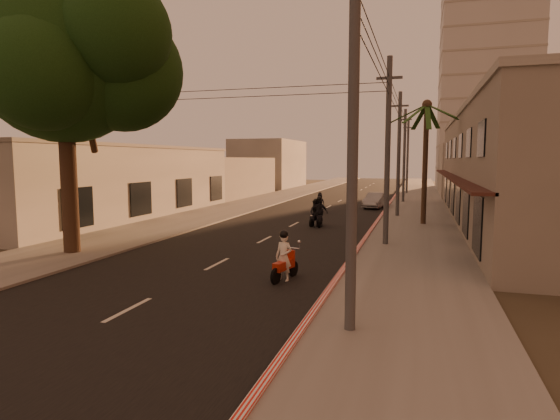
{
  "coord_description": "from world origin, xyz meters",
  "views": [
    {
      "loc": [
        7.71,
        -14.94,
        4.2
      ],
      "look_at": [
        1.2,
        6.81,
        1.74
      ],
      "focal_mm": 30.0,
      "sensor_mm": 36.0,
      "label": 1
    }
  ],
  "objects_px": {
    "palm_tree": "(427,112)",
    "scooter_mid_a": "(316,214)",
    "scooter_far_a": "(320,204)",
    "parked_car": "(376,200)",
    "broadleaf_tree": "(73,59)",
    "scooter_red": "(284,258)",
    "scooter_mid_b": "(319,213)"
  },
  "relations": [
    {
      "from": "palm_tree",
      "to": "scooter_mid_a",
      "type": "xyz_separation_m",
      "value": [
        -6.52,
        -2.26,
        -6.35
      ]
    },
    {
      "from": "scooter_far_a",
      "to": "parked_car",
      "type": "height_order",
      "value": "scooter_far_a"
    },
    {
      "from": "broadleaf_tree",
      "to": "parked_car",
      "type": "distance_m",
      "value": 27.29
    },
    {
      "from": "palm_tree",
      "to": "scooter_red",
      "type": "distance_m",
      "value": 17.55
    },
    {
      "from": "broadleaf_tree",
      "to": "scooter_far_a",
      "type": "distance_m",
      "value": 21.47
    },
    {
      "from": "broadleaf_tree",
      "to": "parked_car",
      "type": "xyz_separation_m",
      "value": [
        10.72,
        23.85,
        -7.81
      ]
    },
    {
      "from": "palm_tree",
      "to": "scooter_mid_a",
      "type": "relative_size",
      "value": 4.66
    },
    {
      "from": "palm_tree",
      "to": "scooter_red",
      "type": "xyz_separation_m",
      "value": [
        -4.71,
        -15.66,
        -6.36
      ]
    },
    {
      "from": "broadleaf_tree",
      "to": "palm_tree",
      "type": "distance_m",
      "value": 20.18
    },
    {
      "from": "palm_tree",
      "to": "scooter_mid_a",
      "type": "bearing_deg",
      "value": -160.84
    },
    {
      "from": "scooter_red",
      "to": "parked_car",
      "type": "bearing_deg",
      "value": 101.31
    },
    {
      "from": "parked_car",
      "to": "scooter_red",
      "type": "bearing_deg",
      "value": -83.11
    },
    {
      "from": "scooter_mid_b",
      "to": "parked_car",
      "type": "height_order",
      "value": "scooter_mid_b"
    },
    {
      "from": "palm_tree",
      "to": "parked_car",
      "type": "distance_m",
      "value": 12.53
    },
    {
      "from": "palm_tree",
      "to": "scooter_red",
      "type": "bearing_deg",
      "value": -106.75
    },
    {
      "from": "broadleaf_tree",
      "to": "scooter_red",
      "type": "bearing_deg",
      "value": -10.34
    },
    {
      "from": "palm_tree",
      "to": "scooter_mid_b",
      "type": "relative_size",
      "value": 4.28
    },
    {
      "from": "palm_tree",
      "to": "scooter_mid_b",
      "type": "xyz_separation_m",
      "value": [
        -6.27,
        -2.4,
        -6.28
      ]
    },
    {
      "from": "scooter_mid_b",
      "to": "parked_car",
      "type": "relative_size",
      "value": 0.46
    },
    {
      "from": "scooter_red",
      "to": "scooter_mid_a",
      "type": "relative_size",
      "value": 1.02
    },
    {
      "from": "broadleaf_tree",
      "to": "scooter_mid_a",
      "type": "bearing_deg",
      "value": 55.08
    },
    {
      "from": "broadleaf_tree",
      "to": "scooter_far_a",
      "type": "xyz_separation_m",
      "value": [
        6.85,
        18.82,
        -7.73
      ]
    },
    {
      "from": "palm_tree",
      "to": "parked_car",
      "type": "xyz_separation_m",
      "value": [
        -3.89,
        9.99,
        -6.48
      ]
    },
    {
      "from": "broadleaf_tree",
      "to": "parked_car",
      "type": "bearing_deg",
      "value": 65.8
    },
    {
      "from": "scooter_mid_b",
      "to": "scooter_far_a",
      "type": "relative_size",
      "value": 1.14
    },
    {
      "from": "scooter_far_a",
      "to": "parked_car",
      "type": "distance_m",
      "value": 6.35
    },
    {
      "from": "palm_tree",
      "to": "scooter_mid_b",
      "type": "distance_m",
      "value": 9.2
    },
    {
      "from": "parked_car",
      "to": "scooter_mid_a",
      "type": "bearing_deg",
      "value": -93.37
    },
    {
      "from": "scooter_red",
      "to": "scooter_mid_b",
      "type": "height_order",
      "value": "scooter_mid_b"
    },
    {
      "from": "broadleaf_tree",
      "to": "palm_tree",
      "type": "xyz_separation_m",
      "value": [
        14.61,
        13.86,
        -1.33
      ]
    },
    {
      "from": "scooter_mid_b",
      "to": "parked_car",
      "type": "xyz_separation_m",
      "value": [
        2.38,
        12.39,
        -0.2
      ]
    },
    {
      "from": "broadleaf_tree",
      "to": "scooter_mid_b",
      "type": "distance_m",
      "value": 16.09
    }
  ]
}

